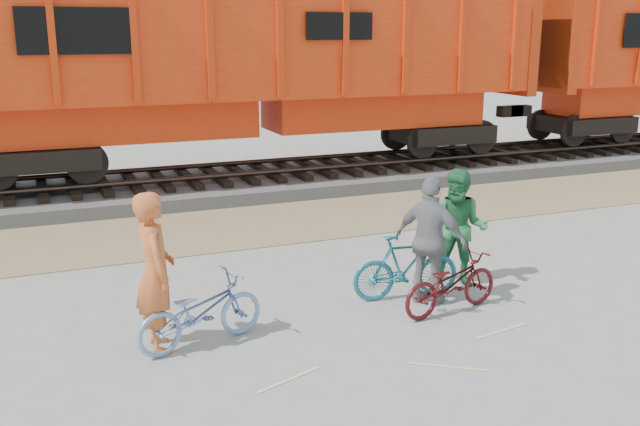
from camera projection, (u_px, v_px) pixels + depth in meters
The scene contains 11 objects.
ground at pixel (342, 338), 8.97m from camera, with size 120.00×120.00×0.00m, color #9E9E99.
gravel_strip at pixel (227, 228), 13.90m from camera, with size 120.00×3.00×0.02m, color #9D8861.
ballast_bed at pixel (188, 186), 16.99m from camera, with size 120.00×4.00×0.30m, color slate.
track at pixel (188, 172), 16.91m from camera, with size 120.00×2.60×0.24m.
hopper_car_center at pixel (259, 62), 16.95m from camera, with size 14.00×3.13×4.65m.
bicycle_blue at pixel (201, 311), 8.66m from camera, with size 0.58×1.67×0.88m, color #779AD6.
bicycle_teal at pixel (406, 267), 10.18m from camera, with size 0.45×1.58×0.95m, color #196777.
bicycle_maroon at pixel (451, 283), 9.69m from camera, with size 0.55×1.59×0.84m, color #510F13.
person_solo at pixel (155, 272), 8.43m from camera, with size 0.71×0.47×1.96m, color #CD622F.
person_man at pixel (459, 228), 10.62m from camera, with size 0.86×0.67×1.78m, color #297341.
person_woman at pixel (431, 241), 9.89m from camera, with size 1.07×0.45×1.83m, color gray.
Camera 1 is at (-3.41, -7.57, 3.76)m, focal length 40.00 mm.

